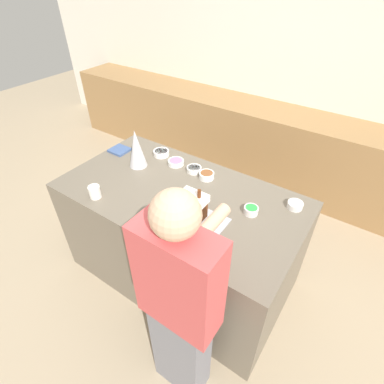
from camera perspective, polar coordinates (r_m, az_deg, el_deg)
ground_plane at (r=2.86m, az=-1.92°, el=-14.78°), size 12.00×12.00×0.00m
wall_back at (r=3.80m, az=18.50°, el=21.42°), size 8.00×0.05×2.60m
back_cabinet_block at (r=3.83m, az=14.38°, el=8.48°), size 6.00×0.60×0.92m
kitchen_island at (r=2.51m, az=-2.14°, el=-8.45°), size 1.82×0.98×0.92m
baking_tray at (r=1.99m, az=-0.22°, el=-5.02°), size 0.46×0.29×0.01m
gingerbread_house at (r=1.92m, az=-0.22°, el=-2.88°), size 0.18×0.17×0.24m
decorative_tree at (r=2.46m, az=-10.53°, el=8.14°), size 0.15×0.15×0.32m
candy_bowl_front_corner at (r=2.64m, az=-5.88°, el=7.46°), size 0.14×0.14×0.05m
candy_bowl_beside_tree at (r=2.51m, az=-3.08°, el=5.70°), size 0.13×0.13×0.04m
candy_bowl_center_rear at (r=2.05m, az=11.19°, el=-3.39°), size 0.10×0.10×0.05m
candy_bowl_near_tray_left at (r=2.41m, az=0.40°, el=4.38°), size 0.12×0.12×0.04m
candy_bowl_near_tray_right at (r=2.18m, az=19.05°, el=-2.34°), size 0.11×0.11×0.04m
candy_bowl_behind_tray at (r=2.34m, az=2.80°, el=3.22°), size 0.12×0.12×0.05m
cookbook at (r=2.77m, az=-13.63°, el=7.77°), size 0.16×0.15×0.02m
mug at (r=2.24m, az=-18.04°, el=0.02°), size 0.08×0.08×0.09m
person at (r=1.69m, az=-2.27°, el=-21.37°), size 0.42×0.53×1.61m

